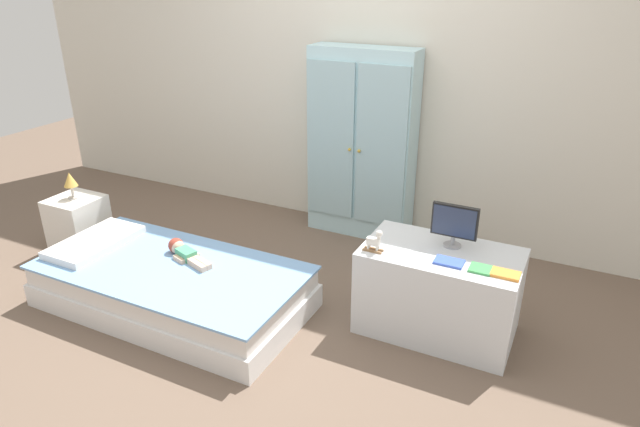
# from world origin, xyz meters

# --- Properties ---
(ground_plane) EXTENTS (10.00, 10.00, 0.02)m
(ground_plane) POSITION_xyz_m (0.00, 0.00, -0.01)
(ground_plane) COLOR brown
(back_wall) EXTENTS (6.40, 0.05, 2.70)m
(back_wall) POSITION_xyz_m (0.00, 1.57, 1.35)
(back_wall) COLOR silver
(back_wall) RESTS_ON ground_plane
(bed) EXTENTS (1.64, 0.83, 0.28)m
(bed) POSITION_xyz_m (-0.58, -0.09, 0.14)
(bed) COLOR white
(bed) RESTS_ON ground_plane
(pillow) EXTENTS (0.32, 0.59, 0.05)m
(pillow) POSITION_xyz_m (-1.20, -0.09, 0.30)
(pillow) COLOR white
(pillow) RESTS_ON bed
(doll) EXTENTS (0.38, 0.19, 0.10)m
(doll) POSITION_xyz_m (-0.59, 0.04, 0.32)
(doll) COLOR #4CA375
(doll) RESTS_ON bed
(nightstand) EXTENTS (0.33, 0.33, 0.42)m
(nightstand) POSITION_xyz_m (-1.67, 0.17, 0.21)
(nightstand) COLOR silver
(nightstand) RESTS_ON ground_plane
(table_lamp) EXTENTS (0.10, 0.10, 0.20)m
(table_lamp) POSITION_xyz_m (-1.67, 0.17, 0.56)
(table_lamp) COLOR #B7B2AD
(table_lamp) RESTS_ON nightstand
(wardrobe) EXTENTS (0.80, 0.28, 1.43)m
(wardrobe) POSITION_xyz_m (0.04, 1.40, 0.72)
(wardrobe) COLOR silver
(wardrobe) RESTS_ON ground_plane
(tv_stand) EXTENTS (0.86, 0.50, 0.51)m
(tv_stand) POSITION_xyz_m (0.95, 0.39, 0.26)
(tv_stand) COLOR silver
(tv_stand) RESTS_ON ground_plane
(tv_monitor) EXTENTS (0.25, 0.10, 0.25)m
(tv_monitor) POSITION_xyz_m (0.98, 0.47, 0.65)
(tv_monitor) COLOR #99999E
(tv_monitor) RESTS_ON tv_stand
(rocking_horse_toy) EXTENTS (0.11, 0.04, 0.13)m
(rocking_horse_toy) POSITION_xyz_m (0.61, 0.22, 0.57)
(rocking_horse_toy) COLOR #8E6642
(rocking_horse_toy) RESTS_ON tv_stand
(book_blue) EXTENTS (0.15, 0.10, 0.01)m
(book_blue) POSITION_xyz_m (1.01, 0.27, 0.52)
(book_blue) COLOR blue
(book_blue) RESTS_ON tv_stand
(book_green) EXTENTS (0.11, 0.11, 0.01)m
(book_green) POSITION_xyz_m (1.17, 0.27, 0.52)
(book_green) COLOR #429E51
(book_green) RESTS_ON tv_stand
(book_orange) EXTENTS (0.14, 0.10, 0.02)m
(book_orange) POSITION_xyz_m (1.30, 0.27, 0.52)
(book_orange) COLOR orange
(book_orange) RESTS_ON tv_stand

